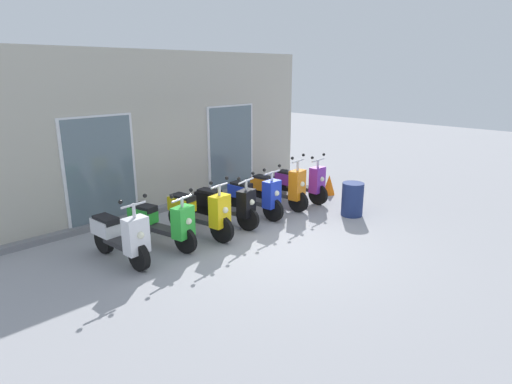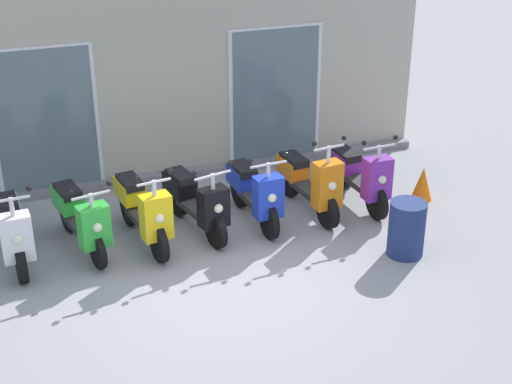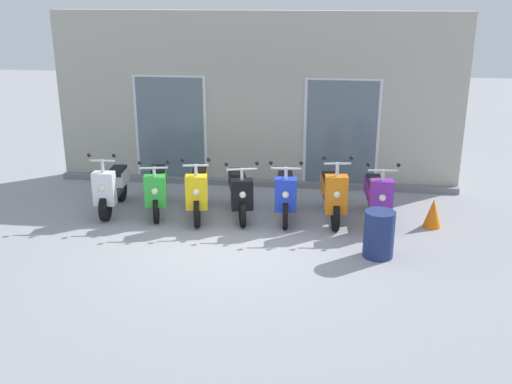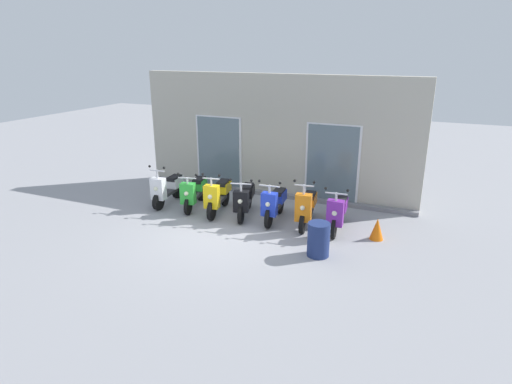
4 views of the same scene
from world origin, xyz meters
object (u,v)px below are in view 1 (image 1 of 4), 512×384
(traffic_cone, at_px, (329,185))
(scooter_yellow, at_px, (200,212))
(scooter_black, at_px, (226,204))
(scooter_purple, at_px, (301,182))
(scooter_green, at_px, (162,222))
(scooter_white, at_px, (120,236))
(scooter_blue, at_px, (255,196))
(trash_bin, at_px, (352,199))
(scooter_orange, at_px, (280,188))

(traffic_cone, bearing_deg, scooter_yellow, 179.20)
(scooter_black, height_order, scooter_purple, scooter_purple)
(scooter_green, xyz_separation_m, traffic_cone, (5.03, -0.16, -0.22))
(scooter_white, xyz_separation_m, scooter_blue, (3.26, 0.03, 0.02))
(scooter_black, relative_size, scooter_purple, 1.00)
(trash_bin, bearing_deg, traffic_cone, 52.72)
(scooter_green, xyz_separation_m, scooter_orange, (3.26, 0.01, 0.01))
(scooter_green, xyz_separation_m, trash_bin, (3.99, -1.52, -0.10))
(scooter_purple, bearing_deg, traffic_cone, -9.38)
(scooter_yellow, xyz_separation_m, scooter_orange, (2.45, 0.11, -0.01))
(scooter_yellow, bearing_deg, scooter_purple, 1.80)
(scooter_green, bearing_deg, scooter_purple, 0.03)
(scooter_orange, distance_m, trash_bin, 1.70)
(scooter_white, height_order, scooter_black, scooter_white)
(scooter_yellow, distance_m, trash_bin, 3.49)
(scooter_yellow, distance_m, scooter_purple, 3.25)
(scooter_green, xyz_separation_m, scooter_purple, (4.05, 0.00, 0.00))
(scooter_yellow, xyz_separation_m, scooter_blue, (1.60, 0.08, -0.02))
(scooter_blue, relative_size, scooter_purple, 0.99)
(scooter_orange, relative_size, trash_bin, 2.17)
(scooter_orange, relative_size, scooter_purple, 1.04)
(scooter_white, distance_m, scooter_blue, 3.26)
(scooter_green, xyz_separation_m, scooter_black, (1.56, -0.01, -0.01))
(scooter_purple, bearing_deg, scooter_green, -179.97)
(scooter_yellow, bearing_deg, scooter_blue, 2.79)
(scooter_yellow, height_order, scooter_blue, scooter_yellow)
(scooter_green, distance_m, scooter_purple, 4.05)
(scooter_black, relative_size, scooter_blue, 1.00)
(scooter_blue, xyz_separation_m, scooter_orange, (0.85, 0.03, 0.01))
(trash_bin, bearing_deg, scooter_black, 148.12)
(scooter_green, xyz_separation_m, scooter_blue, (2.41, -0.02, 0.00))
(scooter_white, relative_size, scooter_black, 0.98)
(trash_bin, bearing_deg, scooter_white, 163.18)
(scooter_black, bearing_deg, scooter_green, 179.79)
(scooter_purple, bearing_deg, scooter_black, -179.82)
(traffic_cone, bearing_deg, scooter_green, 178.19)
(scooter_white, xyz_separation_m, trash_bin, (4.85, -1.47, -0.09))
(scooter_orange, bearing_deg, scooter_yellow, -177.40)
(scooter_white, bearing_deg, scooter_green, 3.56)
(scooter_yellow, distance_m, scooter_orange, 2.45)
(scooter_green, bearing_deg, traffic_cone, -1.81)
(scooter_purple, bearing_deg, scooter_blue, -179.16)
(trash_bin, bearing_deg, scooter_purple, 87.70)
(scooter_white, height_order, scooter_yellow, scooter_white)
(scooter_green, bearing_deg, scooter_black, -0.21)
(scooter_purple, distance_m, trash_bin, 1.53)
(scooter_white, relative_size, traffic_cone, 2.97)
(scooter_blue, bearing_deg, traffic_cone, -2.99)
(scooter_black, bearing_deg, scooter_blue, -1.10)
(scooter_blue, bearing_deg, scooter_yellow, -177.21)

